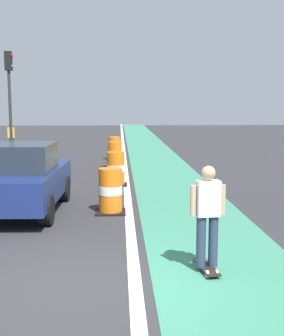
% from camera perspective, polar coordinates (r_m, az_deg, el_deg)
% --- Properties ---
extents(ground_plane, '(100.00, 100.00, 0.00)m').
position_cam_1_polar(ground_plane, '(7.01, -8.46, -14.21)').
color(ground_plane, '#2D2D30').
extents(bike_lane_strip, '(2.50, 80.00, 0.01)m').
position_cam_1_polar(bike_lane_strip, '(18.72, 2.50, -0.12)').
color(bike_lane_strip, '#387F60').
rests_on(bike_lane_strip, ground).
extents(lane_divider_stripe, '(0.20, 80.00, 0.01)m').
position_cam_1_polar(lane_divider_stripe, '(18.65, -2.09, -0.15)').
color(lane_divider_stripe, silver).
rests_on(lane_divider_stripe, ground).
extents(skateboarder_on_lane, '(0.57, 0.82, 1.69)m').
position_cam_1_polar(skateboarder_on_lane, '(7.30, 8.11, -5.78)').
color(skateboarder_on_lane, black).
rests_on(skateboarder_on_lane, ground).
extents(parked_sedan_nearest, '(2.02, 4.15, 1.70)m').
position_cam_1_polar(parked_sedan_nearest, '(11.53, -14.74, -1.30)').
color(parked_sedan_nearest, navy).
rests_on(parked_sedan_nearest, ground).
extents(traffic_barrel_front, '(0.73, 0.73, 1.09)m').
position_cam_1_polar(traffic_barrel_front, '(11.19, -3.92, -2.89)').
color(traffic_barrel_front, orange).
rests_on(traffic_barrel_front, ground).
extents(traffic_barrel_mid, '(0.73, 0.73, 1.09)m').
position_cam_1_polar(traffic_barrel_mid, '(14.95, -3.26, -0.14)').
color(traffic_barrel_mid, orange).
rests_on(traffic_barrel_mid, ground).
extents(traffic_barrel_back, '(0.73, 0.73, 1.09)m').
position_cam_1_polar(traffic_barrel_back, '(18.86, -3.36, 1.55)').
color(traffic_barrel_back, orange).
rests_on(traffic_barrel_back, ground).
extents(traffic_barrel_far, '(0.73, 0.73, 1.09)m').
position_cam_1_polar(traffic_barrel_far, '(21.72, -3.40, 2.40)').
color(traffic_barrel_far, orange).
rests_on(traffic_barrel_far, ground).
extents(traffic_light_corner, '(0.41, 0.32, 5.10)m').
position_cam_1_polar(traffic_light_corner, '(23.39, -16.06, 9.78)').
color(traffic_light_corner, '#2D2D2D').
rests_on(traffic_light_corner, ground).
extents(pedestrian_crossing, '(0.34, 0.20, 1.61)m').
position_cam_1_polar(pedestrian_crossing, '(25.18, -15.83, 3.63)').
color(pedestrian_crossing, '#33333D').
rests_on(pedestrian_crossing, ground).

